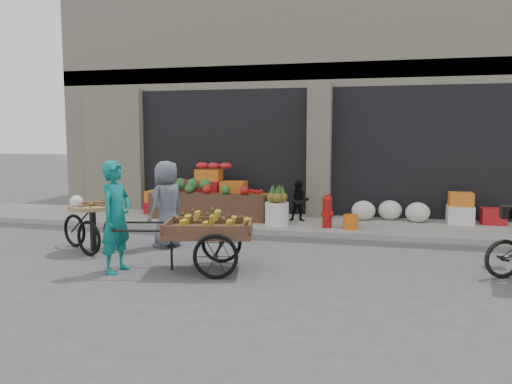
% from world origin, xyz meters
% --- Properties ---
extents(ground, '(80.00, 80.00, 0.00)m').
position_xyz_m(ground, '(0.00, 0.00, 0.00)').
color(ground, '#424244').
rests_on(ground, ground).
extents(sidewalk, '(18.00, 2.20, 0.12)m').
position_xyz_m(sidewalk, '(0.00, 4.10, 0.06)').
color(sidewalk, gray).
rests_on(sidewalk, ground).
extents(building, '(14.00, 6.45, 7.00)m').
position_xyz_m(building, '(0.00, 8.03, 3.37)').
color(building, beige).
rests_on(building, ground).
extents(fruit_display, '(3.10, 1.12, 1.24)m').
position_xyz_m(fruit_display, '(-2.48, 4.38, 0.67)').
color(fruit_display, '#AC171C').
rests_on(fruit_display, sidewalk).
extents(pineapple_bin, '(0.52, 0.52, 0.50)m').
position_xyz_m(pineapple_bin, '(-0.75, 3.60, 0.37)').
color(pineapple_bin, silver).
rests_on(pineapple_bin, sidewalk).
extents(fire_hydrant, '(0.22, 0.22, 0.71)m').
position_xyz_m(fire_hydrant, '(0.35, 3.55, 0.50)').
color(fire_hydrant, '#A5140F').
rests_on(fire_hydrant, sidewalk).
extents(orange_bucket, '(0.32, 0.32, 0.30)m').
position_xyz_m(orange_bucket, '(0.85, 3.50, 0.27)').
color(orange_bucket, orange).
rests_on(orange_bucket, sidewalk).
extents(right_bay_goods, '(3.35, 0.60, 0.70)m').
position_xyz_m(right_bay_goods, '(2.61, 4.70, 0.41)').
color(right_bay_goods, silver).
rests_on(right_bay_goods, sidewalk).
extents(seated_person, '(0.51, 0.43, 0.93)m').
position_xyz_m(seated_person, '(-0.35, 4.20, 0.58)').
color(seated_person, black).
rests_on(seated_person, sidewalk).
extents(banana_cart, '(2.39, 1.35, 0.94)m').
position_xyz_m(banana_cart, '(-1.18, 0.15, 0.68)').
color(banana_cart, '#533525').
rests_on(banana_cart, ground).
extents(vendor_woman, '(0.48, 0.67, 1.70)m').
position_xyz_m(vendor_woman, '(-2.47, -0.24, 0.85)').
color(vendor_woman, '#0E726C').
rests_on(vendor_woman, ground).
extents(tricycle_cart, '(1.45, 1.09, 0.95)m').
position_xyz_m(tricycle_cart, '(-3.59, 0.91, 0.57)').
color(tricycle_cart, '#9E7F51').
rests_on(tricycle_cart, ground).
extents(vendor_grey, '(0.75, 0.91, 1.61)m').
position_xyz_m(vendor_grey, '(-2.43, 1.55, 0.81)').
color(vendor_grey, slate).
rests_on(vendor_grey, ground).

